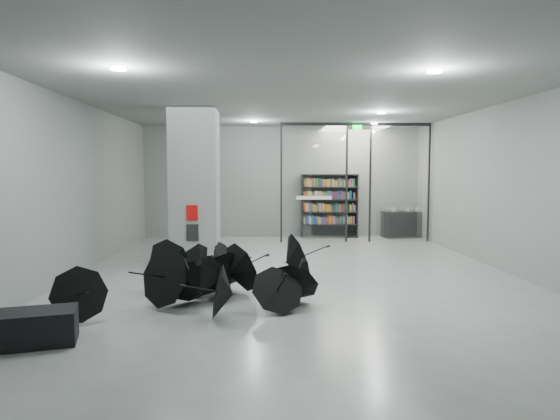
{
  "coord_description": "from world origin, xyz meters",
  "views": [
    {
      "loc": [
        -0.79,
        -10.86,
        2.36
      ],
      "look_at": [
        -0.3,
        1.5,
        1.4
      ],
      "focal_mm": 31.45,
      "sensor_mm": 36.0,
      "label": 1
    }
  ],
  "objects_px": {
    "bench": "(19,329)",
    "umbrella_cluster": "(216,282)",
    "shop_counter": "(404,224)",
    "bookshelf": "(329,206)",
    "column": "(195,186)"
  },
  "relations": [
    {
      "from": "column",
      "to": "shop_counter",
      "type": "height_order",
      "value": "column"
    },
    {
      "from": "column",
      "to": "umbrella_cluster",
      "type": "relative_size",
      "value": 0.85
    },
    {
      "from": "bookshelf",
      "to": "umbrella_cluster",
      "type": "distance_m",
      "value": 9.24
    },
    {
      "from": "bench",
      "to": "umbrella_cluster",
      "type": "distance_m",
      "value": 3.42
    },
    {
      "from": "bench",
      "to": "umbrella_cluster",
      "type": "height_order",
      "value": "umbrella_cluster"
    },
    {
      "from": "shop_counter",
      "to": "column",
      "type": "bearing_deg",
      "value": -158.0
    },
    {
      "from": "bench",
      "to": "umbrella_cluster",
      "type": "xyz_separation_m",
      "value": [
        2.46,
        2.39,
        0.07
      ]
    },
    {
      "from": "bench",
      "to": "bookshelf",
      "type": "distance_m",
      "value": 12.43
    },
    {
      "from": "shop_counter",
      "to": "umbrella_cluster",
      "type": "height_order",
      "value": "umbrella_cluster"
    },
    {
      "from": "bench",
      "to": "bookshelf",
      "type": "height_order",
      "value": "bookshelf"
    },
    {
      "from": "column",
      "to": "bookshelf",
      "type": "distance_m",
      "value": 6.4
    },
    {
      "from": "column",
      "to": "bench",
      "type": "relative_size",
      "value": 2.75
    },
    {
      "from": "bookshelf",
      "to": "column",
      "type": "bearing_deg",
      "value": -124.03
    },
    {
      "from": "bench",
      "to": "umbrella_cluster",
      "type": "relative_size",
      "value": 0.31
    },
    {
      "from": "shop_counter",
      "to": "umbrella_cluster",
      "type": "bearing_deg",
      "value": -137.21
    }
  ]
}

